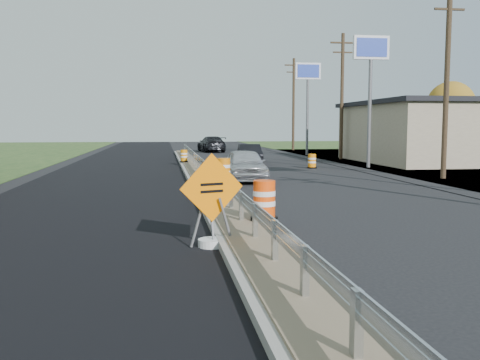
{
  "coord_description": "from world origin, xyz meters",
  "views": [
    {
      "loc": [
        -1.93,
        -15.02,
        2.58
      ],
      "look_at": [
        0.15,
        -0.73,
        1.1
      ],
      "focal_mm": 40.0,
      "sensor_mm": 36.0,
      "label": 1
    }
  ],
  "objects": [
    {
      "name": "ground",
      "position": [
        0.0,
        0.0,
        0.0
      ],
      "size": [
        140.0,
        140.0,
        0.0
      ],
      "primitive_type": "plane",
      "color": "black",
      "rests_on": "ground"
    },
    {
      "name": "milled_overlay",
      "position": [
        -4.4,
        10.0,
        0.01
      ],
      "size": [
        7.2,
        120.0,
        0.01
      ],
      "primitive_type": "cube",
      "color": "black",
      "rests_on": "ground"
    },
    {
      "name": "median",
      "position": [
        0.0,
        8.0,
        0.11
      ],
      "size": [
        1.6,
        55.0,
        0.23
      ],
      "color": "gray",
      "rests_on": "ground"
    },
    {
      "name": "guardrail",
      "position": [
        0.0,
        9.0,
        0.73
      ],
      "size": [
        0.1,
        46.15,
        0.72
      ],
      "color": "silver",
      "rests_on": "median"
    },
    {
      "name": "pylon_sign_mid",
      "position": [
        10.5,
        16.0,
        6.48
      ],
      "size": [
        2.2,
        0.3,
        7.9
      ],
      "color": "slate",
      "rests_on": "ground"
    },
    {
      "name": "pylon_sign_north",
      "position": [
        10.5,
        30.0,
        6.48
      ],
      "size": [
        2.2,
        0.3,
        7.9
      ],
      "color": "slate",
      "rests_on": "ground"
    },
    {
      "name": "utility_pole_smid",
      "position": [
        11.5,
        9.0,
        4.93
      ],
      "size": [
        1.9,
        0.26,
        9.4
      ],
      "color": "#473523",
      "rests_on": "ground"
    },
    {
      "name": "utility_pole_nmid",
      "position": [
        11.5,
        24.0,
        4.93
      ],
      "size": [
        1.9,
        0.26,
        9.4
      ],
      "color": "#473523",
      "rests_on": "ground"
    },
    {
      "name": "utility_pole_north",
      "position": [
        11.5,
        39.0,
        4.93
      ],
      "size": [
        1.9,
        0.26,
        9.4
      ],
      "color": "#473523",
      "rests_on": "ground"
    },
    {
      "name": "tree_far_yellow",
      "position": [
        26.0,
        34.0,
        4.54
      ],
      "size": [
        4.62,
        4.62,
        6.86
      ],
      "color": "#473523",
      "rests_on": "ground"
    },
    {
      "name": "caution_sign",
      "position": [
        -0.91,
        -3.9,
        0.51
      ],
      "size": [
        1.38,
        0.6,
        2.0
      ],
      "rotation": [
        0.0,
        0.0,
        0.34
      ],
      "color": "white",
      "rests_on": "ground"
    },
    {
      "name": "barrel_median_near",
      "position": [
        0.55,
        -2.15,
        0.71
      ],
      "size": [
        0.68,
        0.68,
        0.99
      ],
      "color": "black",
      "rests_on": "median"
    },
    {
      "name": "barrel_median_mid",
      "position": [
        0.55,
        6.69,
        0.71
      ],
      "size": [
        0.69,
        0.69,
        1.01
      ],
      "color": "black",
      "rests_on": "median"
    },
    {
      "name": "barrel_median_far",
      "position": [
        -0.55,
        19.53,
        0.61
      ],
      "size": [
        0.54,
        0.54,
        0.79
      ],
      "color": "black",
      "rests_on": "median"
    },
    {
      "name": "barrel_shoulder_mid",
      "position": [
        7.0,
        16.16,
        0.42
      ],
      "size": [
        0.59,
        0.59,
        0.87
      ],
      "color": "black",
      "rests_on": "ground"
    },
    {
      "name": "car_silver",
      "position": [
        1.9,
        9.62,
        0.74
      ],
      "size": [
        1.83,
        4.39,
        1.49
      ],
      "primitive_type": "imported",
      "rotation": [
        0.0,
        0.0,
        -0.02
      ],
      "color": "silver",
      "rests_on": "ground"
    },
    {
      "name": "car_dark_mid",
      "position": [
        3.88,
        20.29,
        0.66
      ],
      "size": [
        1.68,
        4.12,
        1.33
      ],
      "primitive_type": "imported",
      "rotation": [
        0.0,
        0.0,
        -0.07
      ],
      "color": "black",
      "rests_on": "ground"
    },
    {
      "name": "car_dark_far",
      "position": [
        2.85,
        37.19,
        0.76
      ],
      "size": [
        2.63,
        5.43,
        1.52
      ],
      "primitive_type": "imported",
      "rotation": [
        0.0,
        0.0,
        3.24
      ],
      "color": "black",
      "rests_on": "ground"
    }
  ]
}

